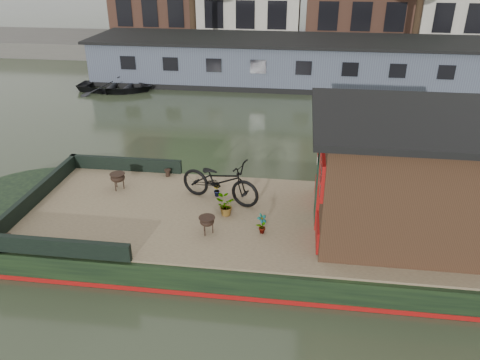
# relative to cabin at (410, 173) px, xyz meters

# --- Properties ---
(ground) EXTENTS (120.00, 120.00, 0.00)m
(ground) POSITION_rel_cabin_xyz_m (-2.19, 0.00, -1.88)
(ground) COLOR #2B3320
(ground) RESTS_ON ground
(houseboat_hull) EXTENTS (14.01, 4.02, 0.60)m
(houseboat_hull) POSITION_rel_cabin_xyz_m (-3.52, 0.00, -1.60)
(houseboat_hull) COLOR black
(houseboat_hull) RESTS_ON ground
(houseboat_deck) EXTENTS (11.80, 3.80, 0.05)m
(houseboat_deck) POSITION_rel_cabin_xyz_m (-2.19, 0.00, -1.25)
(houseboat_deck) COLOR #867653
(houseboat_deck) RESTS_ON houseboat_hull
(bow_bulwark) EXTENTS (3.00, 4.00, 0.35)m
(bow_bulwark) POSITION_rel_cabin_xyz_m (-7.25, 0.00, -1.05)
(bow_bulwark) COLOR black
(bow_bulwark) RESTS_ON houseboat_deck
(cabin) EXTENTS (4.00, 3.50, 2.42)m
(cabin) POSITION_rel_cabin_xyz_m (0.00, 0.00, 0.00)
(cabin) COLOR #311E13
(cabin) RESTS_ON houseboat_deck
(bicycle) EXTENTS (2.06, 1.26, 1.02)m
(bicycle) POSITION_rel_cabin_xyz_m (-3.94, 0.61, -0.72)
(bicycle) COLOR black
(bicycle) RESTS_ON houseboat_deck
(potted_plant_a) EXTENTS (0.27, 0.28, 0.44)m
(potted_plant_a) POSITION_rel_cabin_xyz_m (-2.86, -0.65, -1.01)
(potted_plant_a) COLOR #955B2A
(potted_plant_a) RESTS_ON houseboat_deck
(potted_plant_b) EXTENTS (0.21, 0.22, 0.31)m
(potted_plant_b) POSITION_rel_cabin_xyz_m (-4.07, 0.82, -1.07)
(potted_plant_b) COLOR maroon
(potted_plant_b) RESTS_ON houseboat_deck
(potted_plant_c) EXTENTS (0.43, 0.38, 0.45)m
(potted_plant_c) POSITION_rel_cabin_xyz_m (-3.73, -0.03, -1.00)
(potted_plant_c) COLOR #A46A2F
(potted_plant_c) RESTS_ON houseboat_deck
(brazier_front) EXTENTS (0.36, 0.36, 0.38)m
(brazier_front) POSITION_rel_cabin_xyz_m (-3.97, -0.80, -1.04)
(brazier_front) COLOR black
(brazier_front) RESTS_ON houseboat_deck
(brazier_rear) EXTENTS (0.40, 0.40, 0.41)m
(brazier_rear) POSITION_rel_cabin_xyz_m (-6.48, 0.85, -1.02)
(brazier_rear) COLOR black
(brazier_rear) RESTS_ON houseboat_deck
(bollard_port) EXTENTS (0.16, 0.16, 0.18)m
(bollard_port) POSITION_rel_cabin_xyz_m (-5.49, 1.70, -1.14)
(bollard_port) COLOR black
(bollard_port) RESTS_ON houseboat_deck
(bollard_stbd) EXTENTS (0.18, 0.18, 0.20)m
(bollard_stbd) POSITION_rel_cabin_xyz_m (-7.79, -1.70, -1.13)
(bollard_stbd) COLOR black
(bollard_stbd) RESTS_ON houseboat_deck
(dinghy) EXTENTS (3.48, 2.50, 0.72)m
(dinghy) POSITION_rel_cabin_xyz_m (-10.70, 11.50, -1.52)
(dinghy) COLOR black
(dinghy) RESTS_ON ground
(far_houseboat) EXTENTS (20.40, 4.40, 2.11)m
(far_houseboat) POSITION_rel_cabin_xyz_m (-2.19, 14.00, -0.91)
(far_houseboat) COLOR #464F5D
(far_houseboat) RESTS_ON ground
(quay) EXTENTS (60.00, 6.00, 0.90)m
(quay) POSITION_rel_cabin_xyz_m (-2.19, 20.50, -1.43)
(quay) COLOR #47443F
(quay) RESTS_ON ground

